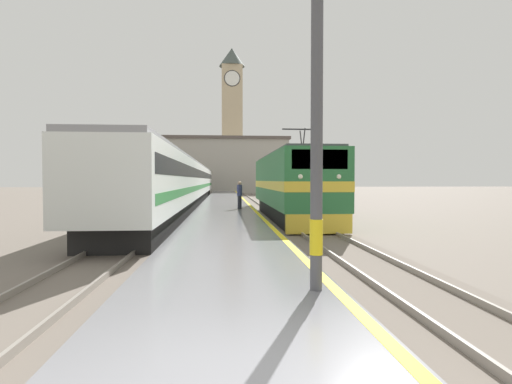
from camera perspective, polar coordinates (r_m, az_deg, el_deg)
The scene contains 10 objects.
ground_plane at distance 33.55m, azimuth -4.40°, elevation -2.20°, with size 200.00×200.00×0.00m, color #70665B.
platform at distance 28.55m, azimuth -4.36°, elevation -2.45°, with size 3.85×140.00×0.44m.
rail_track_near at distance 28.82m, azimuth 3.18°, elevation -2.78°, with size 2.83×140.00×0.16m.
rail_track_far at distance 28.77m, azimuth -11.45°, elevation -2.82°, with size 2.83×140.00×0.16m.
locomotive_train at distance 23.51m, azimuth 4.93°, elevation 0.94°, with size 2.92×14.61×4.84m.
passenger_train at distance 37.48m, azimuth -9.85°, elevation 1.34°, with size 2.92×52.27×3.80m.
catenary_mast at distance 7.03m, azimuth 9.98°, elevation 16.33°, with size 2.64×0.22×7.06m.
person_on_platform at distance 25.75m, azimuth -2.36°, elevation -0.33°, with size 0.34×0.34×1.77m.
clock_tower at distance 82.61m, azimuth -3.44°, elevation 10.83°, with size 5.16×5.16×29.00m.
station_building at distance 69.98m, azimuth -6.76°, elevation 3.81°, with size 27.72×7.31×9.67m.
Camera 1 is at (-0.11, -3.47, 2.29)m, focal length 28.00 mm.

